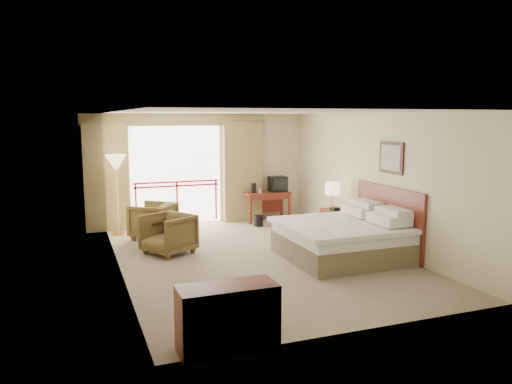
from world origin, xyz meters
name	(u,v)px	position (x,y,z in m)	size (l,w,h in m)	color
floor	(258,257)	(0.00, 0.00, 0.00)	(7.00, 7.00, 0.00)	gray
ceiling	(258,112)	(0.00, 0.00, 2.70)	(7.00, 7.00, 0.00)	white
wall_back	(208,168)	(0.00, 3.50, 1.35)	(5.00, 5.00, 0.00)	beige
wall_front	(362,223)	(0.00, -3.50, 1.35)	(5.00, 5.00, 0.00)	beige
wall_left	(118,193)	(-2.50, 0.00, 1.35)	(7.00, 7.00, 0.00)	beige
wall_right	(373,180)	(2.50, 0.00, 1.35)	(7.00, 7.00, 0.00)	beige
balcony_door	(176,176)	(-0.80, 3.48, 1.20)	(2.40, 2.40, 0.00)	white
balcony_railing	(177,192)	(-0.80, 3.46, 0.81)	(2.09, 0.03, 1.02)	red
curtain_left	(106,177)	(-2.45, 3.35, 1.25)	(1.00, 0.26, 2.50)	olive
curtain_right	(242,172)	(0.85, 3.35, 1.25)	(1.00, 0.26, 2.50)	olive
valance	(176,120)	(-0.80, 3.38, 2.55)	(4.40, 0.22, 0.28)	olive
hvac_vent	(257,128)	(1.30, 3.47, 2.35)	(0.50, 0.04, 0.50)	silver
bed	(344,238)	(1.50, -0.60, 0.38)	(2.13, 2.06, 0.97)	brown
headboard	(388,220)	(2.46, -0.60, 0.65)	(0.06, 2.10, 1.30)	maroon
framed_art	(391,158)	(2.47, -0.60, 1.85)	(0.04, 0.72, 0.60)	black
nightstand	(333,223)	(2.13, 0.93, 0.31)	(0.43, 0.51, 0.61)	maroon
table_lamp	(333,189)	(2.13, 0.98, 1.06)	(0.32, 0.32, 0.57)	tan
phone	(335,209)	(2.08, 0.78, 0.65)	(0.17, 0.13, 0.08)	black
desk	(266,198)	(1.39, 3.07, 0.58)	(1.14, 0.55, 0.74)	maroon
tv	(278,184)	(1.69, 3.02, 0.94)	(0.43, 0.34, 0.39)	black
coffee_maker	(254,188)	(1.04, 3.02, 0.86)	(0.11, 0.11, 0.24)	black
cup	(260,191)	(1.19, 2.97, 0.79)	(0.07, 0.07, 0.10)	white
wastebasket	(259,221)	(0.99, 2.53, 0.13)	(0.21, 0.21, 0.26)	black
armchair_far	(154,238)	(-1.59, 2.22, 0.00)	(0.83, 0.86, 0.78)	#4D3A1B
armchair_near	(169,253)	(-1.52, 0.85, 0.00)	(0.83, 0.85, 0.77)	#4D3A1B
side_table	(151,230)	(-1.78, 1.34, 0.38)	(0.51, 0.51, 0.56)	black
book	(150,221)	(-1.78, 1.34, 0.56)	(0.15, 0.20, 0.02)	white
floor_lamp	(116,166)	(-2.27, 2.81, 1.55)	(0.46, 0.46, 1.80)	tan
dresser	(228,318)	(-1.66, -3.40, 0.37)	(1.12, 0.48, 0.75)	maroon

